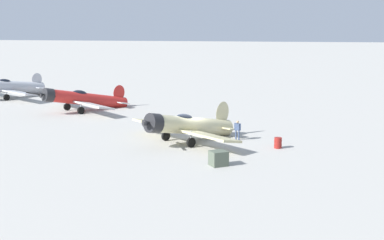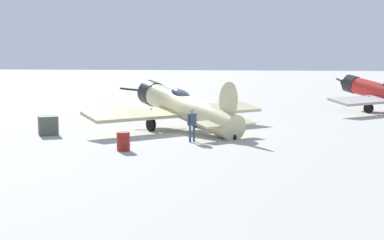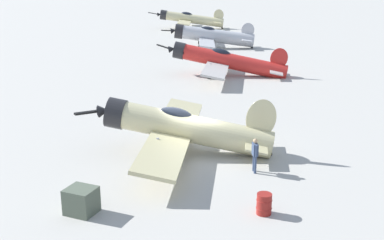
# 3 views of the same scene
# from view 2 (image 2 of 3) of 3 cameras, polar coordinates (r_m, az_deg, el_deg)

# --- Properties ---
(ground_plane) EXTENTS (400.00, 400.00, 0.00)m
(ground_plane) POSITION_cam_2_polar(r_m,az_deg,el_deg) (30.69, -0.37, -1.26)
(ground_plane) COLOR #A8A59E
(airplane_foreground) EXTENTS (9.29, 10.06, 3.23)m
(airplane_foreground) POSITION_cam_2_polar(r_m,az_deg,el_deg) (30.94, -0.91, 1.36)
(airplane_foreground) COLOR beige
(airplane_foreground) RESTS_ON ground_plane
(ground_crew_mechanic) EXTENTS (0.41, 0.58, 1.66)m
(ground_crew_mechanic) POSITION_cam_2_polar(r_m,az_deg,el_deg) (26.77, 0.00, -0.20)
(ground_crew_mechanic) COLOR #384766
(ground_crew_mechanic) RESTS_ON ground_plane
(equipment_crate) EXTENTS (1.46, 1.49, 1.04)m
(equipment_crate) POSITION_cam_2_polar(r_m,az_deg,el_deg) (30.40, -15.10, -0.56)
(equipment_crate) COLOR #4C5647
(equipment_crate) RESTS_ON ground_plane
(fuel_drum) EXTENTS (0.63, 0.63, 0.85)m
(fuel_drum) POSITION_cam_2_polar(r_m,az_deg,el_deg) (24.33, -7.34, -2.29)
(fuel_drum) COLOR maroon
(fuel_drum) RESTS_ON ground_plane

